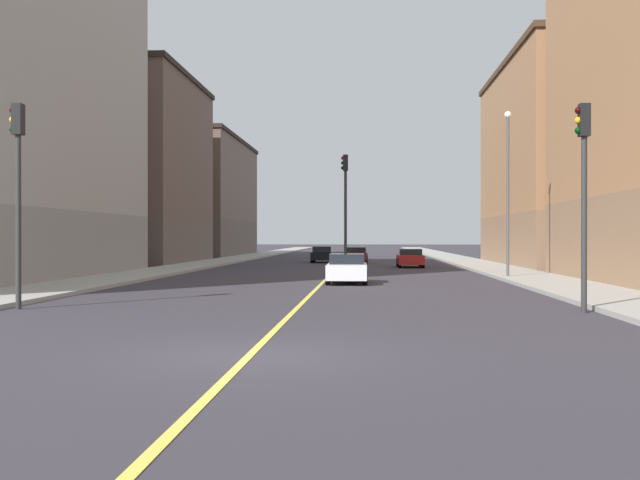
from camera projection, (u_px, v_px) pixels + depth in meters
name	position (u px, v px, depth m)	size (l,w,h in m)	color
ground_plane	(250.00, 356.00, 13.38)	(400.00, 400.00, 0.00)	#332F36
sidewalk_left	(468.00, 262.00, 61.63)	(3.50, 168.00, 0.15)	#9E9B93
sidewalk_right	(220.00, 261.00, 62.93)	(3.50, 168.00, 0.15)	#9E9B93
lane_center_stripe	(343.00, 262.00, 62.28)	(0.16, 154.00, 0.01)	#E5D14C
building_left_mid	(570.00, 164.00, 55.28)	(10.04, 22.30, 14.86)	#8F6B4F
building_right_midblock	(131.00, 170.00, 60.50)	(10.04, 16.94, 14.87)	brown
building_right_distant	(198.00, 198.00, 84.18)	(10.04, 23.94, 12.93)	brown
traffic_light_left_near	(584.00, 177.00, 20.93)	(0.40, 0.32, 5.78)	#2D2D2D
traffic_light_right_near	(18.00, 176.00, 21.96)	(0.40, 0.32, 5.96)	#2D2D2D
traffic_light_median_far	(345.00, 198.00, 42.77)	(0.40, 0.32, 6.74)	#2D2D2D
street_lamp_left_near	(508.00, 178.00, 37.81)	(0.36, 0.36, 8.23)	#4C4C51
car_black	(322.00, 254.00, 62.64)	(1.82, 4.14, 1.33)	black
car_red	(410.00, 258.00, 52.45)	(1.80, 4.11, 1.28)	red
car_white	(347.00, 269.00, 34.19)	(1.86, 3.97, 1.33)	white
car_maroon	(356.00, 255.00, 61.08)	(1.82, 4.11, 1.28)	maroon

